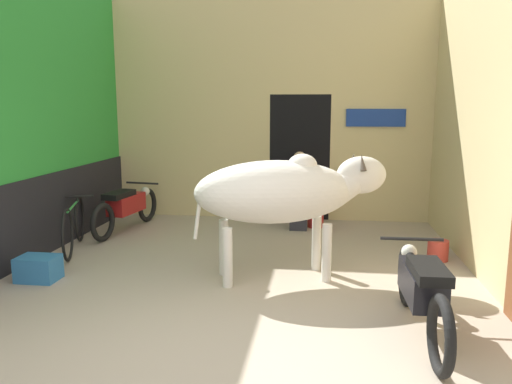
{
  "coord_description": "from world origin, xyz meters",
  "views": [
    {
      "loc": [
        0.92,
        -3.34,
        1.95
      ],
      "look_at": [
        0.16,
        2.33,
        0.96
      ],
      "focal_mm": 35.0,
      "sensor_mm": 36.0,
      "label": 1
    }
  ],
  "objects_px": {
    "plastic_stool": "(316,214)",
    "crate": "(38,268)",
    "cow": "(285,191)",
    "bucket": "(438,250)",
    "bicycle": "(74,225)",
    "motorcycle_near": "(422,289)",
    "shopkeeper_seated": "(299,189)",
    "motorcycle_far": "(126,206)"
  },
  "relations": [
    {
      "from": "bicycle",
      "to": "plastic_stool",
      "type": "xyz_separation_m",
      "value": [
        3.24,
        1.77,
        -0.13
      ]
    },
    {
      "from": "cow",
      "to": "crate",
      "type": "bearing_deg",
      "value": -170.08
    },
    {
      "from": "motorcycle_far",
      "to": "bicycle",
      "type": "relative_size",
      "value": 1.2
    },
    {
      "from": "plastic_stool",
      "to": "bicycle",
      "type": "bearing_deg",
      "value": -151.39
    },
    {
      "from": "motorcycle_far",
      "to": "shopkeeper_seated",
      "type": "distance_m",
      "value": 2.74
    },
    {
      "from": "bicycle",
      "to": "plastic_stool",
      "type": "height_order",
      "value": "bicycle"
    },
    {
      "from": "bicycle",
      "to": "bucket",
      "type": "distance_m",
      "value": 4.83
    },
    {
      "from": "motorcycle_near",
      "to": "bicycle",
      "type": "relative_size",
      "value": 1.22
    },
    {
      "from": "motorcycle_near",
      "to": "crate",
      "type": "relative_size",
      "value": 4.34
    },
    {
      "from": "cow",
      "to": "bicycle",
      "type": "height_order",
      "value": "cow"
    },
    {
      "from": "motorcycle_near",
      "to": "crate",
      "type": "distance_m",
      "value": 4.11
    },
    {
      "from": "motorcycle_near",
      "to": "shopkeeper_seated",
      "type": "height_order",
      "value": "shopkeeper_seated"
    },
    {
      "from": "crate",
      "to": "bucket",
      "type": "distance_m",
      "value": 4.84
    },
    {
      "from": "motorcycle_near",
      "to": "motorcycle_far",
      "type": "bearing_deg",
      "value": 141.21
    },
    {
      "from": "shopkeeper_seated",
      "to": "plastic_stool",
      "type": "xyz_separation_m",
      "value": [
        0.27,
        0.13,
        -0.43
      ]
    },
    {
      "from": "cow",
      "to": "motorcycle_far",
      "type": "xyz_separation_m",
      "value": [
        -2.63,
        1.84,
        -0.61
      ]
    },
    {
      "from": "motorcycle_far",
      "to": "plastic_stool",
      "type": "xyz_separation_m",
      "value": [
        2.95,
        0.64,
        -0.17
      ]
    },
    {
      "from": "motorcycle_far",
      "to": "bucket",
      "type": "relative_size",
      "value": 7.27
    },
    {
      "from": "plastic_stool",
      "to": "crate",
      "type": "distance_m",
      "value": 4.26
    },
    {
      "from": "motorcycle_near",
      "to": "plastic_stool",
      "type": "distance_m",
      "value": 3.91
    },
    {
      "from": "motorcycle_near",
      "to": "bicycle",
      "type": "distance_m",
      "value": 4.65
    },
    {
      "from": "motorcycle_far",
      "to": "plastic_stool",
      "type": "height_order",
      "value": "motorcycle_far"
    },
    {
      "from": "cow",
      "to": "plastic_stool",
      "type": "relative_size",
      "value": 5.53
    },
    {
      "from": "plastic_stool",
      "to": "crate",
      "type": "height_order",
      "value": "plastic_stool"
    },
    {
      "from": "plastic_stool",
      "to": "motorcycle_far",
      "type": "bearing_deg",
      "value": -167.68
    },
    {
      "from": "motorcycle_near",
      "to": "crate",
      "type": "bearing_deg",
      "value": 168.42
    },
    {
      "from": "cow",
      "to": "bucket",
      "type": "bearing_deg",
      "value": 25.44
    },
    {
      "from": "plastic_stool",
      "to": "shopkeeper_seated",
      "type": "bearing_deg",
      "value": -154.16
    },
    {
      "from": "shopkeeper_seated",
      "to": "plastic_stool",
      "type": "relative_size",
      "value": 3.02
    },
    {
      "from": "motorcycle_near",
      "to": "shopkeeper_seated",
      "type": "bearing_deg",
      "value": 108.53
    },
    {
      "from": "shopkeeper_seated",
      "to": "bucket",
      "type": "relative_size",
      "value": 4.75
    },
    {
      "from": "plastic_stool",
      "to": "crate",
      "type": "relative_size",
      "value": 0.93
    },
    {
      "from": "cow",
      "to": "bucket",
      "type": "xyz_separation_m",
      "value": [
        1.9,
        0.9,
        -0.88
      ]
    },
    {
      "from": "motorcycle_far",
      "to": "crate",
      "type": "bearing_deg",
      "value": -92.81
    },
    {
      "from": "motorcycle_near",
      "to": "crate",
      "type": "height_order",
      "value": "motorcycle_near"
    },
    {
      "from": "cow",
      "to": "motorcycle_near",
      "type": "xyz_separation_m",
      "value": [
        1.28,
        -1.3,
        -0.59
      ]
    },
    {
      "from": "shopkeeper_seated",
      "to": "motorcycle_far",
      "type": "bearing_deg",
      "value": -169.14
    },
    {
      "from": "motorcycle_far",
      "to": "bicycle",
      "type": "distance_m",
      "value": 1.16
    },
    {
      "from": "cow",
      "to": "crate",
      "type": "distance_m",
      "value": 2.91
    },
    {
      "from": "bucket",
      "to": "motorcycle_far",
      "type": "bearing_deg",
      "value": 168.37
    },
    {
      "from": "motorcycle_far",
      "to": "shopkeeper_seated",
      "type": "xyz_separation_m",
      "value": [
        2.68,
        0.51,
        0.25
      ]
    },
    {
      "from": "cow",
      "to": "motorcycle_far",
      "type": "distance_m",
      "value": 3.26
    }
  ]
}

